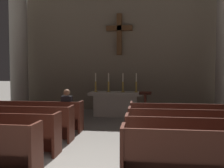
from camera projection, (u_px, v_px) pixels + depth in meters
pew_left_row_3 at (19, 122)px, 6.57m from camera, size 2.95×0.50×0.95m
pew_left_row_4 at (36, 115)px, 7.61m from camera, size 2.95×0.50×0.95m
pew_right_row_1 at (211, 157)px, 3.92m from camera, size 2.95×0.50×0.95m
pew_right_row_2 at (197, 139)px, 4.97m from camera, size 2.95×0.50×0.95m
pew_right_row_3 at (187, 127)px, 6.01m from camera, size 2.95×0.50×0.95m
pew_right_row_4 at (181, 119)px, 7.06m from camera, size 2.95×0.50×0.95m
column_left_third at (19, 47)px, 11.04m from camera, size 1.20×1.20×6.14m
altar at (116, 103)px, 10.09m from camera, size 2.20×0.90×1.01m
candlestick_outer_left at (96, 86)px, 10.16m from camera, size 0.16×0.16×0.79m
candlestick_inner_left at (109, 86)px, 10.09m from camera, size 0.16×0.16×0.79m
candlestick_inner_right at (123, 86)px, 10.02m from camera, size 0.16×0.16×0.79m
candlestick_outer_right at (136, 86)px, 9.95m from camera, size 0.16×0.16×0.79m
apse_with_cross at (120, 42)px, 11.74m from camera, size 10.31×0.48×6.59m
lectern at (145, 108)px, 8.75m from camera, size 0.44×0.36×1.15m
lone_worshipper at (68, 109)px, 7.51m from camera, size 0.32×0.43×1.32m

